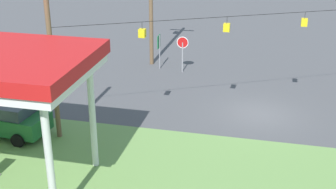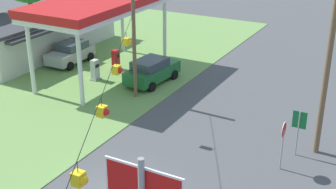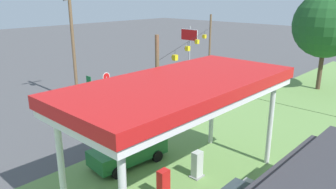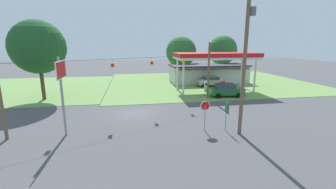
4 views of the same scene
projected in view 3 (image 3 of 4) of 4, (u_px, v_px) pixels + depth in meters
name	position (u px, v px, depth m)	size (l,w,h in m)	color
ground_plane	(191.00, 98.00, 31.13)	(160.00, 160.00, 0.00)	#4C4C4F
gas_station_canopy	(182.00, 90.00, 15.17)	(12.00, 5.42, 5.69)	silver
fuel_pump_near	(197.00, 165.00, 17.37)	(0.71, 0.56, 1.51)	gray
fuel_pump_far	(163.00, 185.00, 15.57)	(0.71, 0.56, 1.51)	gray
car_at_pumps_front	(129.00, 149.00, 18.80)	(4.60, 2.42, 1.78)	#1E602D
stop_sign_roadside	(107.00, 80.00, 30.52)	(0.80, 0.08, 2.50)	#99999E
stop_sign_overhead	(189.00, 41.00, 36.78)	(0.22, 2.37, 6.04)	gray
route_sign	(89.00, 84.00, 29.56)	(0.10, 0.70, 2.40)	gray
utility_pole_main	(72.00, 34.00, 28.25)	(2.20, 0.44, 11.00)	brown
signal_span_gantry	(192.00, 57.00, 29.99)	(19.40, 10.24, 7.17)	brown
tree_west_verge	(326.00, 25.00, 32.06)	(6.49, 6.49, 9.84)	#4C3828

